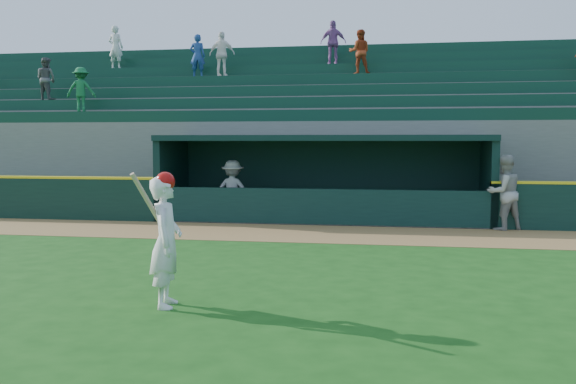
# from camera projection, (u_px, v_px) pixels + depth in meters

# --- Properties ---
(ground) EXTENTS (120.00, 120.00, 0.00)m
(ground) POSITION_uv_depth(u_px,v_px,m) (272.00, 274.00, 11.11)
(ground) COLOR #174912
(ground) RESTS_ON ground
(warning_track) EXTENTS (40.00, 3.00, 0.01)m
(warning_track) POSITION_uv_depth(u_px,v_px,m) (311.00, 233.00, 15.92)
(warning_track) COLOR olive
(warning_track) RESTS_ON ground
(dugout_player_front) EXTENTS (1.17, 1.07, 1.94)m
(dugout_player_front) POSITION_uv_depth(u_px,v_px,m) (504.00, 193.00, 16.50)
(dugout_player_front) COLOR #A3A29E
(dugout_player_front) RESTS_ON ground
(dugout_player_inside) EXTENTS (1.14, 0.67, 1.74)m
(dugout_player_inside) POSITION_uv_depth(u_px,v_px,m) (233.00, 190.00, 18.53)
(dugout_player_inside) COLOR #A1A19C
(dugout_player_inside) RESTS_ON ground
(dugout) EXTENTS (9.40, 2.80, 2.46)m
(dugout) POSITION_uv_depth(u_px,v_px,m) (325.00, 173.00, 18.86)
(dugout) COLOR #61615D
(dugout) RESTS_ON ground
(stands) EXTENTS (34.50, 6.30, 7.17)m
(stands) POSITION_uv_depth(u_px,v_px,m) (339.00, 138.00, 23.26)
(stands) COLOR slate
(stands) RESTS_ON ground
(batter_at_plate) EXTENTS (0.61, 0.81, 1.90)m
(batter_at_plate) POSITION_uv_depth(u_px,v_px,m) (166.00, 239.00, 8.87)
(batter_at_plate) COLOR white
(batter_at_plate) RESTS_ON ground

